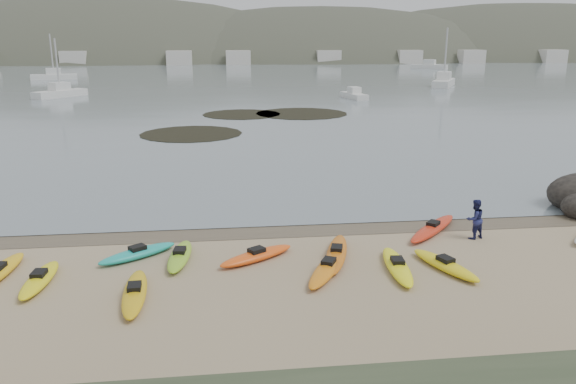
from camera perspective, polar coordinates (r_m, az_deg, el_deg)
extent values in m
plane|color=tan|center=(23.60, 0.00, -3.51)|extent=(600.00, 600.00, 0.00)
plane|color=brown|center=(23.32, 0.09, -3.74)|extent=(60.00, 60.00, 0.00)
plane|color=slate|center=(322.27, -6.46, 13.98)|extent=(1200.00, 1200.00, 0.00)
ellipsoid|color=#FFFC15|center=(19.54, 11.04, -7.42)|extent=(0.97, 3.47, 0.34)
ellipsoid|color=red|center=(23.61, 14.51, -3.58)|extent=(3.32, 3.54, 0.34)
ellipsoid|color=orange|center=(19.18, 4.14, -7.61)|extent=(2.35, 3.69, 0.34)
ellipsoid|color=orange|center=(20.34, 4.95, -6.25)|extent=(1.75, 3.92, 0.34)
ellipsoid|color=yellow|center=(19.87, -23.92, -8.13)|extent=(0.86, 3.03, 0.34)
ellipsoid|color=#90CD29|center=(20.40, -10.92, -6.41)|extent=(1.00, 3.11, 0.34)
ellipsoid|color=yellow|center=(20.03, 15.66, -7.14)|extent=(1.75, 3.20, 0.34)
ellipsoid|color=#FA5815|center=(20.10, -3.20, -6.48)|extent=(2.98, 2.29, 0.34)
ellipsoid|color=#1BA89F|center=(20.99, -15.01, -6.04)|extent=(2.85, 2.34, 0.34)
ellipsoid|color=gold|center=(17.92, -15.30, -9.87)|extent=(0.89, 3.50, 0.34)
imported|color=navy|center=(23.17, 18.44, -2.63)|extent=(0.93, 0.82, 1.59)
cylinder|color=black|center=(46.86, -9.81, 5.83)|extent=(8.33, 8.33, 0.04)
cylinder|color=black|center=(58.69, 1.38, 7.96)|extent=(9.50, 9.50, 0.04)
cylinder|color=black|center=(58.25, -4.73, 7.85)|extent=(8.00, 8.00, 0.04)
cube|color=silver|center=(81.06, -22.14, 9.26)|extent=(6.09, 7.13, 1.03)
cube|color=silver|center=(73.91, 6.73, 9.69)|extent=(2.58, 5.90, 0.80)
cube|color=silver|center=(95.41, 15.53, 10.66)|extent=(6.56, 8.98, 1.25)
cube|color=silver|center=(115.68, -22.67, 10.76)|extent=(8.42, 4.18, 1.13)
cube|color=silver|center=(148.48, 14.15, 12.26)|extent=(8.72, 6.91, 1.23)
ellipsoid|color=#384235|center=(222.75, -17.84, 8.09)|extent=(220.00, 120.00, 80.00)
ellipsoid|color=#384235|center=(216.70, 3.34, 9.33)|extent=(200.00, 110.00, 68.00)
ellipsoid|color=#384235|center=(254.97, 22.32, 8.73)|extent=(230.00, 130.00, 76.00)
cube|color=beige|center=(171.84, -20.50, 12.61)|extent=(7.00, 5.00, 4.00)
cube|color=beige|center=(167.97, -12.32, 13.16)|extent=(7.00, 5.00, 4.00)
cube|color=beige|center=(167.49, -3.89, 13.47)|extent=(7.00, 5.00, 4.00)
cube|color=beige|center=(170.42, 4.42, 13.49)|extent=(7.00, 5.00, 4.00)
cube|color=beige|center=(176.59, 12.30, 13.26)|extent=(7.00, 5.00, 4.00)
cube|color=beige|center=(185.68, 19.50, 12.84)|extent=(7.00, 5.00, 4.00)
cube|color=beige|center=(197.29, 25.93, 12.29)|extent=(7.00, 5.00, 4.00)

